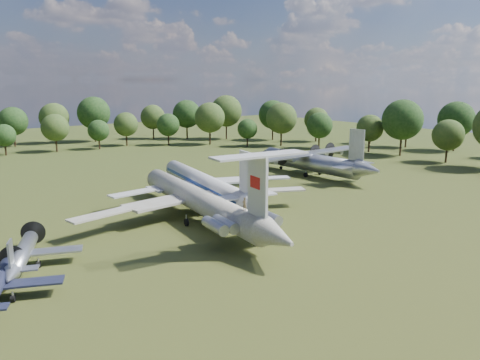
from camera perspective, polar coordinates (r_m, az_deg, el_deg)
ground at (r=67.11m, az=-9.93°, el=-5.18°), size 300.00×300.00×0.00m
il62_airliner at (r=67.19m, az=-5.09°, el=-2.98°), size 42.31×51.55×4.61m
tu104_jet at (r=78.82m, az=-4.34°, el=-0.82°), size 39.59×48.11×4.29m
an12_transport at (r=99.52m, az=8.51°, el=1.89°), size 32.47×36.07×4.63m
small_prop_northwest at (r=55.63m, az=-24.96°, el=-8.52°), size 17.58×19.93×2.42m
person_on_il62 at (r=55.35m, az=0.54°, el=-2.92°), size 0.62×0.45×1.55m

